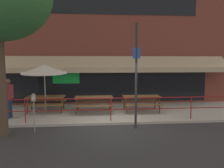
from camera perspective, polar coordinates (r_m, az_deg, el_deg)
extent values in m
plane|color=#2D2D30|center=(8.95, -0.15, -10.70)|extent=(120.00, 120.00, 0.00)
cube|color=#ADA89E|center=(10.87, -1.05, -7.41)|extent=(15.00, 4.00, 0.10)
cube|color=brown|center=(12.90, -1.80, 12.73)|extent=(15.00, 0.50, 8.15)
cube|color=black|center=(12.97, -1.76, 20.75)|extent=(10.50, 0.02, 1.40)
cube|color=black|center=(12.61, -1.70, 0.47)|extent=(12.00, 0.02, 2.30)
cube|color=#19D84C|center=(12.64, -11.94, 1.72)|extent=(1.50, 0.02, 0.70)
cube|color=tan|center=(12.01, -1.56, 5.68)|extent=(13.80, 0.92, 0.70)
cube|color=tan|center=(11.51, -1.40, 3.67)|extent=(13.80, 0.08, 0.28)
cylinder|color=maroon|center=(9.47, -21.76, -6.62)|extent=(0.04, 0.04, 0.95)
cylinder|color=maroon|center=(9.10, -0.31, -6.69)|extent=(0.04, 0.04, 0.95)
cylinder|color=maroon|center=(9.99, 19.94, -5.90)|extent=(0.04, 0.04, 0.95)
cube|color=maroon|center=(9.00, -0.31, -3.74)|extent=(13.80, 0.04, 0.04)
cube|color=maroon|center=(9.10, -0.31, -6.69)|extent=(13.80, 0.03, 0.03)
cube|color=brown|center=(11.14, -16.91, -3.19)|extent=(1.80, 0.80, 0.05)
cube|color=brown|center=(10.64, -17.50, -5.29)|extent=(1.80, 0.26, 0.04)
cube|color=brown|center=(11.75, -16.29, -4.18)|extent=(1.80, 0.26, 0.04)
cylinder|color=brown|center=(10.76, -13.01, -5.41)|extent=(0.07, 0.30, 0.73)
cylinder|color=brown|center=(11.38, -12.57, -4.77)|extent=(0.07, 0.30, 0.73)
cylinder|color=brown|center=(11.10, -21.25, -5.32)|extent=(0.07, 0.30, 0.73)
cylinder|color=brown|center=(11.70, -20.38, -4.72)|extent=(0.07, 0.30, 0.73)
cube|color=brown|center=(10.52, -4.79, -3.49)|extent=(1.80, 0.80, 0.05)
cube|color=brown|center=(10.00, -4.76, -5.74)|extent=(1.80, 0.26, 0.04)
cube|color=brown|center=(11.14, -4.79, -4.51)|extent=(1.80, 0.26, 0.04)
cylinder|color=brown|center=(10.31, -0.29, -5.76)|extent=(0.07, 0.30, 0.73)
cylinder|color=brown|center=(10.93, -0.57, -5.07)|extent=(0.07, 0.30, 0.73)
cylinder|color=brown|center=(10.30, -9.24, -5.85)|extent=(0.07, 0.30, 0.73)
cylinder|color=brown|center=(10.92, -9.00, -5.15)|extent=(0.07, 0.30, 0.73)
cube|color=brown|center=(10.80, 7.71, -3.27)|extent=(1.80, 0.80, 0.05)
cube|color=brown|center=(10.30, 8.40, -5.44)|extent=(1.80, 0.26, 0.04)
cube|color=brown|center=(11.41, 7.04, -4.29)|extent=(1.80, 0.26, 0.04)
cylinder|color=brown|center=(10.77, 12.23, -5.38)|extent=(0.07, 0.30, 0.73)
cylinder|color=brown|center=(11.37, 11.28, -4.76)|extent=(0.07, 0.30, 0.73)
cylinder|color=brown|center=(10.41, 3.75, -5.65)|extent=(0.07, 0.30, 0.73)
cylinder|color=brown|center=(11.03, 3.24, -4.98)|extent=(0.07, 0.30, 0.73)
cylinder|color=#B7B2A8|center=(10.97, -17.11, -1.18)|extent=(0.04, 0.04, 2.30)
cone|color=silver|center=(10.89, -17.26, 3.79)|extent=(2.10, 2.12, 0.52)
cylinder|color=white|center=(10.90, -17.23, 2.79)|extent=(2.14, 2.14, 0.16)
sphere|color=#B7B2A8|center=(10.89, -17.30, 5.05)|extent=(0.07, 0.07, 0.07)
cylinder|color=navy|center=(10.61, -24.98, -5.67)|extent=(0.15, 0.15, 0.86)
cylinder|color=navy|center=(10.45, -25.58, -5.87)|extent=(0.15, 0.15, 0.86)
cube|color=maroon|center=(10.41, -25.47, -1.83)|extent=(0.32, 0.44, 0.60)
cylinder|color=maroon|center=(10.63, -24.69, -1.80)|extent=(0.10, 0.10, 0.54)
cylinder|color=maroon|center=(10.20, -26.26, -2.19)|extent=(0.10, 0.10, 0.54)
sphere|color=brown|center=(10.36, -25.58, 0.58)|extent=(0.22, 0.22, 0.22)
cylinder|color=gray|center=(8.46, -19.66, -8.04)|extent=(0.04, 0.04, 1.15)
cylinder|color=gray|center=(8.32, -19.83, -3.53)|extent=(0.15, 0.15, 0.20)
sphere|color=gray|center=(8.31, -19.86, -2.85)|extent=(0.14, 0.14, 0.14)
cube|color=silver|center=(8.24, -19.98, -3.55)|extent=(0.08, 0.01, 0.13)
cylinder|color=#2D2D33|center=(8.27, 6.32, 1.93)|extent=(0.09, 0.09, 3.98)
cube|color=blue|center=(8.24, 6.42, 8.01)|extent=(0.28, 0.02, 0.40)
cylinder|color=brown|center=(8.27, -26.84, -0.10)|extent=(0.28, 0.28, 3.58)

